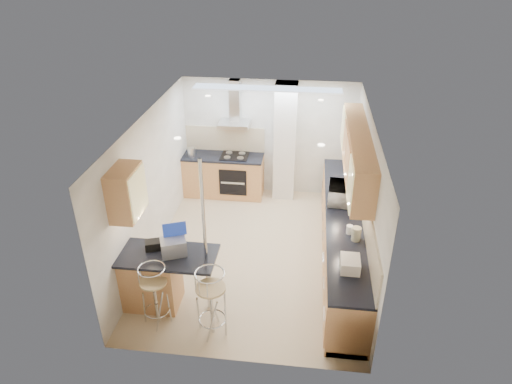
# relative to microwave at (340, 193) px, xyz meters

# --- Properties ---
(ground) EXTENTS (4.80, 4.80, 0.00)m
(ground) POSITION_rel_microwave_xyz_m (-1.42, -0.45, -1.08)
(ground) COLOR #D3BC8D
(ground) RESTS_ON ground
(room_shell) EXTENTS (3.64, 4.84, 2.51)m
(room_shell) POSITION_rel_microwave_xyz_m (-1.10, -0.07, 0.46)
(room_shell) COLOR beige
(room_shell) RESTS_ON ground
(right_counter) EXTENTS (0.63, 4.40, 0.92)m
(right_counter) POSITION_rel_microwave_xyz_m (0.08, -0.45, -0.62)
(right_counter) COLOR #C57F4E
(right_counter) RESTS_ON ground
(back_counter) EXTENTS (1.70, 0.63, 0.92)m
(back_counter) POSITION_rel_microwave_xyz_m (-2.37, 1.65, -0.62)
(back_counter) COLOR #C57F4E
(back_counter) RESTS_ON ground
(peninsula) EXTENTS (1.47, 0.72, 0.94)m
(peninsula) POSITION_rel_microwave_xyz_m (-2.55, -1.90, -0.60)
(peninsula) COLOR #C57F4E
(peninsula) RESTS_ON ground
(microwave) EXTENTS (0.43, 0.60, 0.32)m
(microwave) POSITION_rel_microwave_xyz_m (0.00, 0.00, 0.00)
(microwave) COLOR white
(microwave) RESTS_ON right_counter
(laptop) EXTENTS (0.43, 0.38, 0.24)m
(laptop) POSITION_rel_microwave_xyz_m (-2.43, -1.86, -0.02)
(laptop) COLOR #97989E
(laptop) RESTS_ON peninsula
(bag) EXTENTS (0.28, 0.24, 0.13)m
(bag) POSITION_rel_microwave_xyz_m (-2.77, -1.77, -0.07)
(bag) COLOR black
(bag) RESTS_ON peninsula
(bar_stool_near) EXTENTS (0.48, 0.48, 1.00)m
(bar_stool_near) POSITION_rel_microwave_xyz_m (-2.63, -2.28, -0.58)
(bar_stool_near) COLOR tan
(bar_stool_near) RESTS_ON ground
(bar_stool_end) EXTENTS (0.61, 0.61, 1.07)m
(bar_stool_end) POSITION_rel_microwave_xyz_m (-1.80, -2.38, -0.54)
(bar_stool_end) COLOR tan
(bar_stool_end) RESTS_ON ground
(jar_a) EXTENTS (0.14, 0.14, 0.18)m
(jar_a) POSITION_rel_microwave_xyz_m (0.05, -0.09, -0.07)
(jar_a) COLOR silver
(jar_a) RESTS_ON right_counter
(jar_b) EXTENTS (0.12, 0.12, 0.16)m
(jar_b) POSITION_rel_microwave_xyz_m (0.14, 0.15, -0.08)
(jar_b) COLOR silver
(jar_b) RESTS_ON right_counter
(jar_c) EXTENTS (0.14, 0.14, 0.22)m
(jar_c) POSITION_rel_microwave_xyz_m (0.20, -1.16, -0.05)
(jar_c) COLOR #B3B08F
(jar_c) RESTS_ON right_counter
(jar_d) EXTENTS (0.13, 0.13, 0.14)m
(jar_d) POSITION_rel_microwave_xyz_m (0.12, -0.99, -0.09)
(jar_d) COLOR white
(jar_d) RESTS_ON right_counter
(bread_bin) EXTENTS (0.27, 0.34, 0.18)m
(bread_bin) POSITION_rel_microwave_xyz_m (0.07, -1.89, -0.07)
(bread_bin) COLOR silver
(bread_bin) RESTS_ON right_counter
(kettle) EXTENTS (0.16, 0.16, 0.20)m
(kettle) POSITION_rel_microwave_xyz_m (-3.02, 1.54, -0.06)
(kettle) COLOR silver
(kettle) RESTS_ON back_counter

